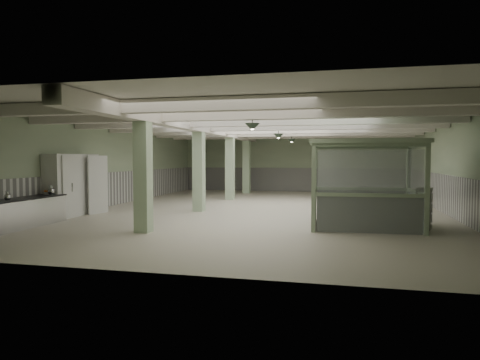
# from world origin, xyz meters

# --- Properties ---
(floor) EXTENTS (20.00, 20.00, 0.00)m
(floor) POSITION_xyz_m (0.00, 0.00, 0.00)
(floor) COLOR beige
(floor) RESTS_ON ground
(ceiling) EXTENTS (14.00, 20.00, 0.02)m
(ceiling) POSITION_xyz_m (0.00, 0.00, 3.60)
(ceiling) COLOR silver
(ceiling) RESTS_ON wall_back
(wall_back) EXTENTS (14.00, 0.02, 3.60)m
(wall_back) POSITION_xyz_m (0.00, 10.00, 1.80)
(wall_back) COLOR #9EAE8B
(wall_back) RESTS_ON floor
(wall_front) EXTENTS (14.00, 0.02, 3.60)m
(wall_front) POSITION_xyz_m (0.00, -10.00, 1.80)
(wall_front) COLOR #9EAE8B
(wall_front) RESTS_ON floor
(wall_left) EXTENTS (0.02, 20.00, 3.60)m
(wall_left) POSITION_xyz_m (-7.00, 0.00, 1.80)
(wall_left) COLOR #9EAE8B
(wall_left) RESTS_ON floor
(wall_right) EXTENTS (0.02, 20.00, 3.60)m
(wall_right) POSITION_xyz_m (7.00, 0.00, 1.80)
(wall_right) COLOR #9EAE8B
(wall_right) RESTS_ON floor
(wainscot_left) EXTENTS (0.05, 19.90, 1.50)m
(wainscot_left) POSITION_xyz_m (-6.97, 0.00, 0.75)
(wainscot_left) COLOR silver
(wainscot_left) RESTS_ON floor
(wainscot_right) EXTENTS (0.05, 19.90, 1.50)m
(wainscot_right) POSITION_xyz_m (6.97, 0.00, 0.75)
(wainscot_right) COLOR silver
(wainscot_right) RESTS_ON floor
(wainscot_back) EXTENTS (13.90, 0.05, 1.50)m
(wainscot_back) POSITION_xyz_m (0.00, 9.97, 0.75)
(wainscot_back) COLOR silver
(wainscot_back) RESTS_ON floor
(girder) EXTENTS (0.45, 19.90, 0.40)m
(girder) POSITION_xyz_m (-2.50, 0.00, 3.38)
(girder) COLOR silver
(girder) RESTS_ON ceiling
(beam_a) EXTENTS (13.90, 0.35, 0.32)m
(beam_a) POSITION_xyz_m (0.00, -7.50, 3.42)
(beam_a) COLOR silver
(beam_a) RESTS_ON ceiling
(beam_b) EXTENTS (13.90, 0.35, 0.32)m
(beam_b) POSITION_xyz_m (0.00, -5.00, 3.42)
(beam_b) COLOR silver
(beam_b) RESTS_ON ceiling
(beam_c) EXTENTS (13.90, 0.35, 0.32)m
(beam_c) POSITION_xyz_m (0.00, -2.50, 3.42)
(beam_c) COLOR silver
(beam_c) RESTS_ON ceiling
(beam_d) EXTENTS (13.90, 0.35, 0.32)m
(beam_d) POSITION_xyz_m (0.00, 0.00, 3.42)
(beam_d) COLOR silver
(beam_d) RESTS_ON ceiling
(beam_e) EXTENTS (13.90, 0.35, 0.32)m
(beam_e) POSITION_xyz_m (0.00, 2.50, 3.42)
(beam_e) COLOR silver
(beam_e) RESTS_ON ceiling
(beam_f) EXTENTS (13.90, 0.35, 0.32)m
(beam_f) POSITION_xyz_m (0.00, 5.00, 3.42)
(beam_f) COLOR silver
(beam_f) RESTS_ON ceiling
(beam_g) EXTENTS (13.90, 0.35, 0.32)m
(beam_g) POSITION_xyz_m (0.00, 7.50, 3.42)
(beam_g) COLOR silver
(beam_g) RESTS_ON ceiling
(column_a) EXTENTS (0.42, 0.42, 3.60)m
(column_a) POSITION_xyz_m (-2.50, -6.00, 1.80)
(column_a) COLOR #B0CCA4
(column_a) RESTS_ON floor
(column_b) EXTENTS (0.42, 0.42, 3.60)m
(column_b) POSITION_xyz_m (-2.50, -1.00, 1.80)
(column_b) COLOR #B0CCA4
(column_b) RESTS_ON floor
(column_c) EXTENTS (0.42, 0.42, 3.60)m
(column_c) POSITION_xyz_m (-2.50, 4.00, 1.80)
(column_c) COLOR #B0CCA4
(column_c) RESTS_ON floor
(column_d) EXTENTS (0.42, 0.42, 3.60)m
(column_d) POSITION_xyz_m (-2.50, 8.00, 1.80)
(column_d) COLOR #B0CCA4
(column_d) RESTS_ON floor
(pendant_front) EXTENTS (0.44, 0.44, 0.22)m
(pendant_front) POSITION_xyz_m (0.50, -5.00, 3.05)
(pendant_front) COLOR #2F3E2F
(pendant_front) RESTS_ON ceiling
(pendant_mid) EXTENTS (0.44, 0.44, 0.22)m
(pendant_mid) POSITION_xyz_m (0.50, 0.50, 3.05)
(pendant_mid) COLOR #2F3E2F
(pendant_mid) RESTS_ON ceiling
(pendant_back) EXTENTS (0.44, 0.44, 0.22)m
(pendant_back) POSITION_xyz_m (0.50, 5.50, 3.05)
(pendant_back) COLOR #2F3E2F
(pendant_back) RESTS_ON ceiling
(pitcher_near) EXTENTS (0.23, 0.26, 0.32)m
(pitcher_near) POSITION_xyz_m (-6.43, -4.83, 1.06)
(pitcher_near) COLOR #B9B9BE
(pitcher_near) RESTS_ON prep_counter
(pitcher_far) EXTENTS (0.25, 0.27, 0.28)m
(pitcher_far) POSITION_xyz_m (-6.40, -6.81, 1.04)
(pitcher_far) COLOR #B9B9BE
(pitcher_far) RESTS_ON prep_counter
(orange_bowl) EXTENTS (0.30, 0.30, 0.09)m
(orange_bowl) POSITION_xyz_m (-6.64, -4.74, 0.94)
(orange_bowl) COLOR #B2B2B7
(orange_bowl) RESTS_ON prep_counter
(walkin_cooler) EXTENTS (0.95, 2.59, 2.37)m
(walkin_cooler) POSITION_xyz_m (-6.62, -3.33, 1.19)
(walkin_cooler) COLOR silver
(walkin_cooler) RESTS_ON floor
(guard_booth) EXTENTS (3.44, 2.95, 2.69)m
(guard_booth) POSITION_xyz_m (3.76, -3.54, 1.80)
(guard_booth) COLOR #92AA88
(guard_booth) RESTS_ON floor
(filing_cabinet) EXTENTS (0.56, 0.67, 1.25)m
(filing_cabinet) POSITION_xyz_m (5.49, -3.62, 0.63)
(filing_cabinet) COLOR #5D5F4F
(filing_cabinet) RESTS_ON floor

